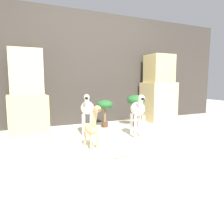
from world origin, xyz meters
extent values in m
plane|color=beige|center=(0.00, 0.00, 0.00)|extent=(14.00, 14.00, 0.00)
cube|color=#38332D|center=(0.00, 1.71, 1.10)|extent=(6.40, 0.08, 2.20)
cube|color=#D1B775|center=(-1.33, 1.32, 0.31)|extent=(0.62, 0.56, 0.63)
cube|color=#DBC184|center=(-1.33, 1.32, 0.99)|extent=(0.50, 0.45, 0.73)
cube|color=#DBC184|center=(1.33, 1.32, 0.41)|extent=(0.62, 0.56, 0.83)
cube|color=#D1B775|center=(1.33, 1.32, 1.11)|extent=(0.51, 0.46, 0.58)
cylinder|color=white|center=(0.22, 0.21, 0.17)|extent=(0.05, 0.05, 0.34)
cylinder|color=white|center=(0.10, 0.24, 0.17)|extent=(0.05, 0.05, 0.34)
cylinder|color=white|center=(0.29, 0.45, 0.17)|extent=(0.05, 0.05, 0.34)
cylinder|color=white|center=(0.17, 0.49, 0.17)|extent=(0.05, 0.05, 0.34)
ellipsoid|color=white|center=(0.20, 0.35, 0.43)|extent=(0.31, 0.41, 0.21)
cylinder|color=white|center=(0.15, 0.20, 0.54)|extent=(0.11, 0.14, 0.17)
ellipsoid|color=white|center=(0.14, 0.15, 0.61)|extent=(0.13, 0.17, 0.09)
sphere|color=black|center=(0.12, 0.09, 0.61)|extent=(0.05, 0.05, 0.05)
cube|color=black|center=(0.15, 0.20, 0.55)|extent=(0.04, 0.07, 0.14)
cylinder|color=white|center=(-0.45, 0.67, 0.17)|extent=(0.05, 0.05, 0.34)
cylinder|color=white|center=(-0.57, 0.71, 0.17)|extent=(0.05, 0.05, 0.34)
cylinder|color=white|center=(-0.36, 0.91, 0.17)|extent=(0.05, 0.05, 0.34)
cylinder|color=white|center=(-0.48, 0.95, 0.17)|extent=(0.05, 0.05, 0.34)
ellipsoid|color=white|center=(-0.46, 0.81, 0.43)|extent=(0.32, 0.41, 0.21)
cylinder|color=white|center=(-0.52, 0.67, 0.54)|extent=(0.11, 0.14, 0.17)
ellipsoid|color=white|center=(-0.53, 0.62, 0.61)|extent=(0.13, 0.17, 0.09)
sphere|color=black|center=(-0.56, 0.56, 0.61)|extent=(0.05, 0.05, 0.05)
cube|color=black|center=(-0.52, 0.67, 0.55)|extent=(0.04, 0.07, 0.14)
cylinder|color=tan|center=(-0.62, 0.00, 0.09)|extent=(0.03, 0.03, 0.18)
cylinder|color=tan|center=(-0.70, 0.00, 0.09)|extent=(0.03, 0.03, 0.18)
cylinder|color=tan|center=(-0.63, 0.21, 0.09)|extent=(0.03, 0.03, 0.18)
cylinder|color=tan|center=(-0.71, 0.20, 0.09)|extent=(0.03, 0.03, 0.18)
ellipsoid|color=tan|center=(-0.67, 0.10, 0.24)|extent=(0.16, 0.30, 0.14)
cylinder|color=tan|center=(-0.66, -0.02, 0.40)|extent=(0.07, 0.14, 0.28)
ellipsoid|color=tan|center=(-0.65, -0.11, 0.53)|extent=(0.08, 0.14, 0.08)
sphere|color=brown|center=(-0.65, -0.16, 0.52)|extent=(0.04, 0.04, 0.04)
cylinder|color=#513323|center=(0.56, 0.99, 0.05)|extent=(0.12, 0.12, 0.09)
cylinder|color=brown|center=(0.56, 0.99, 0.25)|extent=(0.03, 0.03, 0.32)
ellipsoid|color=#235B28|center=(0.56, 0.99, 0.51)|extent=(0.34, 0.34, 0.19)
cylinder|color=#513323|center=(0.00, 1.17, 0.05)|extent=(0.11, 0.11, 0.09)
cylinder|color=brown|center=(0.00, 1.17, 0.22)|extent=(0.04, 0.04, 0.25)
ellipsoid|color=#235B28|center=(0.00, 1.17, 0.43)|extent=(0.31, 0.31, 0.17)
ellipsoid|color=silver|center=(-0.17, -0.23, 0.01)|extent=(1.06, 0.58, 0.03)
cone|color=white|center=(-0.51, -0.36, 0.05)|extent=(0.09, 0.09, 0.05)
camera|label=1|loc=(-1.60, -2.50, 0.85)|focal=35.00mm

